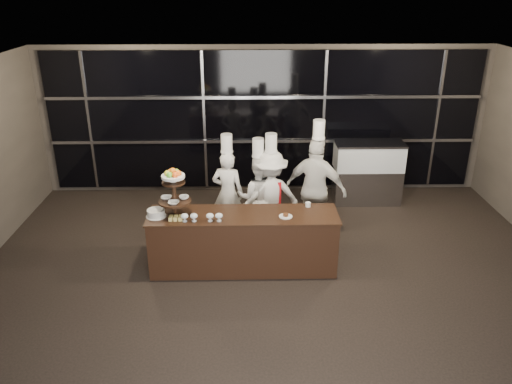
{
  "coord_description": "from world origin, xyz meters",
  "views": [
    {
      "loc": [
        -0.37,
        -4.87,
        4.14
      ],
      "look_at": [
        -0.22,
        2.13,
        1.15
      ],
      "focal_mm": 35.0,
      "sensor_mm": 36.0,
      "label": 1
    }
  ],
  "objects_px": {
    "display_case": "(368,169)",
    "chef_c": "(270,195)",
    "chef_a": "(228,192)",
    "display_stand": "(174,189)",
    "chef_d": "(316,189)",
    "layer_cake": "(156,213)",
    "buffet_counter": "(243,241)",
    "chef_b": "(258,196)"
  },
  "relations": [
    {
      "from": "layer_cake",
      "to": "chef_b",
      "type": "relative_size",
      "value": 0.17
    },
    {
      "from": "buffet_counter",
      "to": "chef_a",
      "type": "distance_m",
      "value": 1.25
    },
    {
      "from": "display_case",
      "to": "chef_d",
      "type": "xyz_separation_m",
      "value": [
        -1.23,
        -1.5,
        0.22
      ]
    },
    {
      "from": "layer_cake",
      "to": "display_case",
      "type": "xyz_separation_m",
      "value": [
        3.73,
        2.52,
        -0.29
      ]
    },
    {
      "from": "chef_a",
      "to": "layer_cake",
      "type": "bearing_deg",
      "value": -129.63
    },
    {
      "from": "chef_d",
      "to": "layer_cake",
      "type": "bearing_deg",
      "value": -157.72
    },
    {
      "from": "chef_a",
      "to": "chef_d",
      "type": "relative_size",
      "value": 0.86
    },
    {
      "from": "display_stand",
      "to": "chef_c",
      "type": "bearing_deg",
      "value": 33.95
    },
    {
      "from": "display_stand",
      "to": "display_case",
      "type": "bearing_deg",
      "value": 35.59
    },
    {
      "from": "chef_b",
      "to": "display_stand",
      "type": "bearing_deg",
      "value": -140.55
    },
    {
      "from": "display_case",
      "to": "chef_b",
      "type": "distance_m",
      "value": 2.63
    },
    {
      "from": "display_stand",
      "to": "chef_b",
      "type": "distance_m",
      "value": 1.72
    },
    {
      "from": "display_stand",
      "to": "display_case",
      "type": "height_order",
      "value": "display_stand"
    },
    {
      "from": "buffet_counter",
      "to": "chef_b",
      "type": "xyz_separation_m",
      "value": [
        0.25,
        1.03,
        0.29
      ]
    },
    {
      "from": "chef_b",
      "to": "buffet_counter",
      "type": "bearing_deg",
      "value": -103.71
    },
    {
      "from": "buffet_counter",
      "to": "chef_c",
      "type": "distance_m",
      "value": 1.13
    },
    {
      "from": "buffet_counter",
      "to": "display_case",
      "type": "distance_m",
      "value": 3.49
    },
    {
      "from": "display_case",
      "to": "chef_c",
      "type": "bearing_deg",
      "value": -143.25
    },
    {
      "from": "chef_a",
      "to": "chef_b",
      "type": "bearing_deg",
      "value": -15.85
    },
    {
      "from": "display_stand",
      "to": "layer_cake",
      "type": "bearing_deg",
      "value": -169.93
    },
    {
      "from": "buffet_counter",
      "to": "layer_cake",
      "type": "bearing_deg",
      "value": -177.76
    },
    {
      "from": "chef_a",
      "to": "display_case",
      "type": "bearing_deg",
      "value": 25.47
    },
    {
      "from": "chef_a",
      "to": "chef_c",
      "type": "height_order",
      "value": "chef_c"
    },
    {
      "from": "layer_cake",
      "to": "chef_d",
      "type": "relative_size",
      "value": 0.14
    },
    {
      "from": "buffet_counter",
      "to": "layer_cake",
      "type": "height_order",
      "value": "layer_cake"
    },
    {
      "from": "buffet_counter",
      "to": "layer_cake",
      "type": "distance_m",
      "value": 1.38
    },
    {
      "from": "buffet_counter",
      "to": "chef_a",
      "type": "bearing_deg",
      "value": 102.71
    },
    {
      "from": "display_case",
      "to": "chef_b",
      "type": "height_order",
      "value": "chef_b"
    },
    {
      "from": "layer_cake",
      "to": "chef_b",
      "type": "bearing_deg",
      "value": 35.17
    },
    {
      "from": "chef_a",
      "to": "chef_c",
      "type": "bearing_deg",
      "value": -15.09
    },
    {
      "from": "chef_c",
      "to": "chef_d",
      "type": "bearing_deg",
      "value": -0.59
    },
    {
      "from": "display_stand",
      "to": "display_case",
      "type": "xyz_separation_m",
      "value": [
        3.45,
        2.47,
        -0.65
      ]
    },
    {
      "from": "display_case",
      "to": "chef_b",
      "type": "bearing_deg",
      "value": -146.78
    },
    {
      "from": "chef_b",
      "to": "chef_d",
      "type": "xyz_separation_m",
      "value": [
        0.97,
        -0.06,
        0.15
      ]
    },
    {
      "from": "display_case",
      "to": "chef_c",
      "type": "height_order",
      "value": "chef_c"
    },
    {
      "from": "chef_a",
      "to": "chef_b",
      "type": "xyz_separation_m",
      "value": [
        0.52,
        -0.15,
        -0.03
      ]
    },
    {
      "from": "layer_cake",
      "to": "display_case",
      "type": "relative_size",
      "value": 0.23
    },
    {
      "from": "display_case",
      "to": "chef_d",
      "type": "height_order",
      "value": "chef_d"
    },
    {
      "from": "display_case",
      "to": "chef_a",
      "type": "bearing_deg",
      "value": -154.53
    },
    {
      "from": "layer_cake",
      "to": "display_stand",
      "type": "bearing_deg",
      "value": 10.07
    },
    {
      "from": "display_case",
      "to": "chef_c",
      "type": "relative_size",
      "value": 0.71
    },
    {
      "from": "display_stand",
      "to": "chef_b",
      "type": "relative_size",
      "value": 0.42
    }
  ]
}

